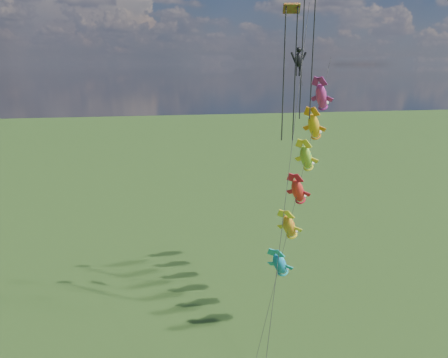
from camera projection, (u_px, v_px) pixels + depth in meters
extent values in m
cylinder|color=black|center=(298.00, 192.00, 32.09)|extent=(9.59, 12.64, 19.41)
ellipsoid|color=blue|center=(280.00, 264.00, 30.17)|extent=(2.05, 2.33, 2.51)
ellipsoid|color=red|center=(289.00, 226.00, 31.14)|extent=(2.05, 2.33, 2.51)
ellipsoid|color=red|center=(298.00, 191.00, 32.12)|extent=(2.05, 2.33, 2.51)
ellipsoid|color=green|center=(306.00, 157.00, 33.10)|extent=(2.05, 2.33, 2.51)
ellipsoid|color=yellow|center=(314.00, 126.00, 34.08)|extent=(2.05, 2.33, 2.51)
ellipsoid|color=#D8338C|center=(321.00, 96.00, 35.05)|extent=(2.05, 2.33, 2.51)
cylinder|color=black|center=(284.00, 209.00, 23.19)|extent=(7.60, 15.33, 22.69)
cube|color=#19902B|center=(292.00, 8.00, 25.75)|extent=(1.12, 0.99, 0.59)
cylinder|color=black|center=(284.00, 78.00, 26.71)|extent=(0.08, 0.08, 8.07)
cylinder|color=black|center=(294.00, 78.00, 26.83)|extent=(0.08, 0.08, 8.07)
cylinder|color=black|center=(302.00, 60.00, 29.10)|extent=(0.08, 0.08, 8.26)
cylinder|color=black|center=(312.00, 60.00, 29.22)|extent=(0.08, 0.08, 8.26)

